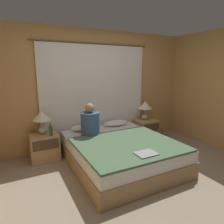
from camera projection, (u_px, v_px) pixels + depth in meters
ground_plane at (139, 180)px, 3.12m from camera, size 16.00×16.00×0.00m
wall_back at (95, 90)px, 4.36m from camera, size 4.64×0.06×2.50m
curtain_panel at (96, 97)px, 4.33m from camera, size 2.57×0.02×2.21m
bed at (120, 152)px, 3.59m from camera, size 1.69×2.03×0.46m
nightstand_left at (45, 147)px, 3.75m from camera, size 0.51×0.41×0.50m
nightstand_right at (146, 130)px, 4.81m from camera, size 0.51×0.41×0.50m
lamp_left at (42, 118)px, 3.69m from camera, size 0.34×0.34×0.44m
lamp_right at (145, 107)px, 4.75m from camera, size 0.34×0.34×0.44m
pillow_left at (84, 127)px, 4.09m from camera, size 0.55×0.28×0.12m
pillow_right at (116, 123)px, 4.42m from camera, size 0.55×0.28×0.12m
blanket_on_bed at (128, 144)px, 3.31m from camera, size 1.63×1.44×0.03m
person_left_in_bed at (90, 123)px, 3.75m from camera, size 0.35×0.35×0.61m
beer_bottle_on_left_stand at (51, 131)px, 3.63m from camera, size 0.06×0.06×0.24m
laptop_on_bed at (146, 154)px, 2.88m from camera, size 0.31×0.24×0.02m
handbag_on_floor at (159, 140)px, 4.48m from camera, size 0.30×0.19×0.40m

